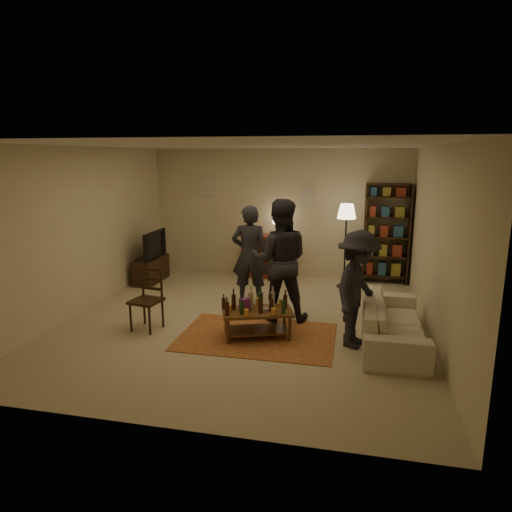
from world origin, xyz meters
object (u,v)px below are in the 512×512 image
(tv_stand, at_px, (151,263))
(person_right, at_px, (280,260))
(coffee_table, at_px, (256,312))
(person_by_sofa, at_px, (357,289))
(floor_lamp, at_px, (346,217))
(dresser, at_px, (267,255))
(dining_chair, at_px, (148,296))
(bookshelf, at_px, (386,233))
(sofa, at_px, (393,322))
(person_left, at_px, (250,255))

(tv_stand, relative_size, person_right, 0.55)
(coffee_table, height_order, person_right, person_right)
(person_by_sofa, bearing_deg, floor_lamp, 24.01)
(person_right, bearing_deg, dresser, -82.65)
(coffee_table, height_order, tv_stand, tv_stand)
(dining_chair, height_order, tv_stand, tv_stand)
(dresser, height_order, bookshelf, bookshelf)
(floor_lamp, height_order, person_by_sofa, floor_lamp)
(person_right, bearing_deg, floor_lamp, -122.75)
(floor_lamp, bearing_deg, dresser, 164.45)
(dresser, bearing_deg, tv_stand, -157.93)
(dining_chair, height_order, bookshelf, bookshelf)
(coffee_table, xyz_separation_m, floor_lamp, (1.14, 2.88, 1.02))
(floor_lamp, relative_size, person_by_sofa, 1.03)
(dining_chair, bearing_deg, bookshelf, 53.33)
(bookshelf, distance_m, person_by_sofa, 3.45)
(coffee_table, xyz_separation_m, sofa, (1.88, 0.22, -0.07))
(dresser, bearing_deg, sofa, -52.46)
(bookshelf, xyz_separation_m, sofa, (-0.05, -3.18, -0.73))
(person_right, bearing_deg, bookshelf, -131.95)
(dining_chair, distance_m, person_left, 1.98)
(dining_chair, bearing_deg, person_right, 33.45)
(coffee_table, height_order, dresser, dresser)
(coffee_table, relative_size, person_by_sofa, 0.69)
(tv_stand, bearing_deg, coffee_table, -41.24)
(tv_stand, distance_m, person_left, 2.52)
(bookshelf, xyz_separation_m, person_left, (-2.39, -1.87, -0.17))
(coffee_table, height_order, person_left, person_left)
(person_by_sofa, bearing_deg, person_right, 75.19)
(floor_lamp, bearing_deg, coffee_table, -111.63)
(coffee_table, height_order, bookshelf, bookshelf)
(coffee_table, relative_size, sofa, 0.53)
(tv_stand, height_order, bookshelf, bookshelf)
(tv_stand, xyz_separation_m, floor_lamp, (3.90, 0.45, 1.01))
(dresser, bearing_deg, dining_chair, -108.97)
(dining_chair, height_order, sofa, dining_chair)
(bookshelf, bearing_deg, sofa, -90.82)
(sofa, bearing_deg, dining_chair, 93.59)
(dresser, bearing_deg, bookshelf, 1.57)
(dresser, distance_m, person_by_sofa, 3.84)
(floor_lamp, bearing_deg, person_left, -139.89)
(dresser, xyz_separation_m, sofa, (2.39, -3.11, -0.17))
(dresser, relative_size, floor_lamp, 0.83)
(floor_lamp, distance_m, person_left, 2.15)
(dining_chair, xyz_separation_m, dresser, (1.15, 3.34, -0.02))
(floor_lamp, distance_m, sofa, 2.96)
(tv_stand, distance_m, sofa, 5.14)
(coffee_table, bearing_deg, person_right, 76.58)
(dresser, xyz_separation_m, floor_lamp, (1.65, -0.46, 0.92))
(person_right, height_order, person_by_sofa, person_right)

